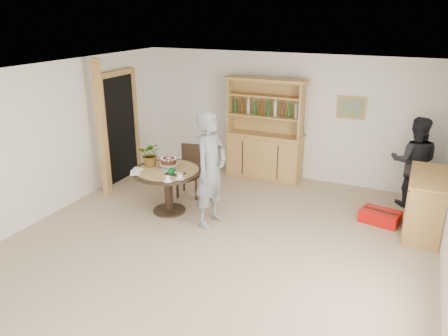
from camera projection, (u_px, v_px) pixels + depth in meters
ground at (207, 255)px, 6.19m from camera, size 7.00×7.00×0.00m
room_shell at (206, 136)px, 5.60m from camera, size 6.04×7.04×2.52m
doorway at (119, 126)px, 8.66m from camera, size 0.13×1.10×2.18m
pine_post at (101, 129)px, 7.83m from camera, size 0.12×0.12×2.50m
hutch at (265, 145)px, 8.84m from camera, size 1.62×0.54×2.04m
sideboard at (425, 204)px, 6.68m from camera, size 0.54×1.26×0.94m
dining_table at (168, 178)px, 7.32m from camera, size 1.20×1.20×0.76m
dining_chair at (191, 167)px, 8.06m from camera, size 0.49×0.49×0.95m
birthday_cake at (169, 162)px, 7.27m from camera, size 0.30×0.30×0.20m
flower_vase at (151, 154)px, 7.38m from camera, size 0.47×0.44×0.42m
gift_tray at (175, 172)px, 7.07m from camera, size 0.30×0.20×0.08m
coffee_cup_a at (180, 177)px, 6.86m from camera, size 0.15×0.15×0.09m
coffee_cup_b at (168, 179)px, 6.77m from camera, size 0.15×0.15×0.08m
napkins at (136, 171)px, 7.16m from camera, size 0.24×0.33×0.03m
teen_boy at (211, 169)px, 6.80m from camera, size 0.53×0.73×1.85m
adult_person at (414, 162)px, 7.52m from camera, size 0.80×0.63×1.60m
red_suitcase at (380, 216)px, 7.10m from camera, size 0.67×0.51×0.21m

